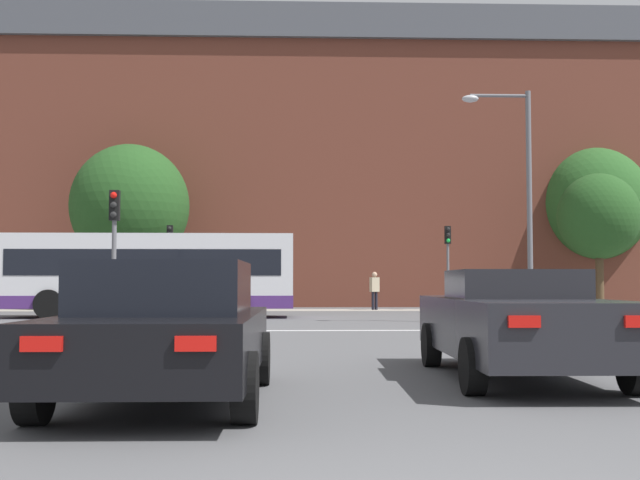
% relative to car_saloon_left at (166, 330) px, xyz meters
% --- Properties ---
extents(stop_line_strip, '(9.08, 0.30, 0.01)m').
position_rel_car_saloon_left_xyz_m(stop_line_strip, '(2.16, 12.26, -0.74)').
color(stop_line_strip, silver).
rests_on(stop_line_strip, ground_plane).
extents(far_pavement, '(70.09, 2.50, 0.01)m').
position_rel_car_saloon_left_xyz_m(far_pavement, '(2.16, 27.39, -0.74)').
color(far_pavement, '#A09B91').
rests_on(far_pavement, ground_plane).
extents(brick_civic_building, '(43.17, 16.12, 17.61)m').
position_rel_car_saloon_left_xyz_m(brick_civic_building, '(-0.50, 39.32, 7.02)').
color(brick_civic_building, brown).
rests_on(brick_civic_building, ground_plane).
extents(car_saloon_left, '(2.09, 4.43, 1.46)m').
position_rel_car_saloon_left_xyz_m(car_saloon_left, '(0.00, 0.00, 0.00)').
color(car_saloon_left, black).
rests_on(car_saloon_left, ground_plane).
extents(car_roadster_right, '(2.09, 4.96, 1.41)m').
position_rel_car_saloon_left_xyz_m(car_roadster_right, '(4.24, 1.87, -0.02)').
color(car_roadster_right, '#232328').
rests_on(car_roadster_right, ground_plane).
extents(bus_crossing_lead, '(10.20, 2.69, 2.92)m').
position_rel_car_saloon_left_xyz_m(bus_crossing_lead, '(-3.74, 20.15, 0.82)').
color(bus_crossing_lead, silver).
rests_on(bus_crossing_lead, ground_plane).
extents(traffic_light_near_left, '(0.26, 0.31, 3.67)m').
position_rel_car_saloon_left_xyz_m(traffic_light_near_left, '(-3.36, 12.70, 1.75)').
color(traffic_light_near_left, slate).
rests_on(traffic_light_near_left, ground_plane).
extents(traffic_light_far_right, '(0.26, 0.31, 3.76)m').
position_rel_car_saloon_left_xyz_m(traffic_light_far_right, '(8.29, 27.08, 1.81)').
color(traffic_light_far_right, slate).
rests_on(traffic_light_far_right, ground_plane).
extents(traffic_light_far_left, '(0.26, 0.31, 3.74)m').
position_rel_car_saloon_left_xyz_m(traffic_light_far_left, '(-4.03, 26.69, 1.79)').
color(traffic_light_far_left, slate).
rests_on(traffic_light_far_left, ground_plane).
extents(street_lamp_junction, '(2.10, 0.36, 7.05)m').
position_rel_car_saloon_left_xyz_m(street_lamp_junction, '(8.11, 15.35, 3.57)').
color(street_lamp_junction, slate).
rests_on(street_lamp_junction, ground_plane).
extents(pedestrian_waiting, '(0.46, 0.38, 1.71)m').
position_rel_car_saloon_left_xyz_m(pedestrian_waiting, '(5.03, 27.50, 0.26)').
color(pedestrian_waiting, black).
rests_on(pedestrian_waiting, ground_plane).
extents(pedestrian_walking_east, '(0.41, 0.45, 1.75)m').
position_rel_car_saloon_left_xyz_m(pedestrian_walking_east, '(-7.42, 27.00, 0.28)').
color(pedestrian_walking_east, '#333851').
rests_on(pedestrian_walking_east, ground_plane).
extents(pedestrian_walking_west, '(0.46, 0.37, 1.73)m').
position_rel_car_saloon_left_xyz_m(pedestrian_walking_west, '(-7.80, 26.66, 0.28)').
color(pedestrian_walking_west, brown).
rests_on(pedestrian_walking_west, ground_plane).
extents(tree_by_building, '(5.47, 5.47, 7.66)m').
position_rel_car_saloon_left_xyz_m(tree_by_building, '(-6.21, 28.87, 4.03)').
color(tree_by_building, '#4C3823').
rests_on(tree_by_building, ground_plane).
extents(tree_kerbside, '(3.66, 3.66, 6.16)m').
position_rel_car_saloon_left_xyz_m(tree_kerbside, '(15.16, 27.13, 3.47)').
color(tree_kerbside, '#4C3823').
rests_on(tree_kerbside, ground_plane).
extents(tree_distant, '(5.53, 5.53, 8.17)m').
position_rel_car_saloon_left_xyz_m(tree_distant, '(16.89, 32.08, 4.51)').
color(tree_distant, '#4C3823').
rests_on(tree_distant, ground_plane).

